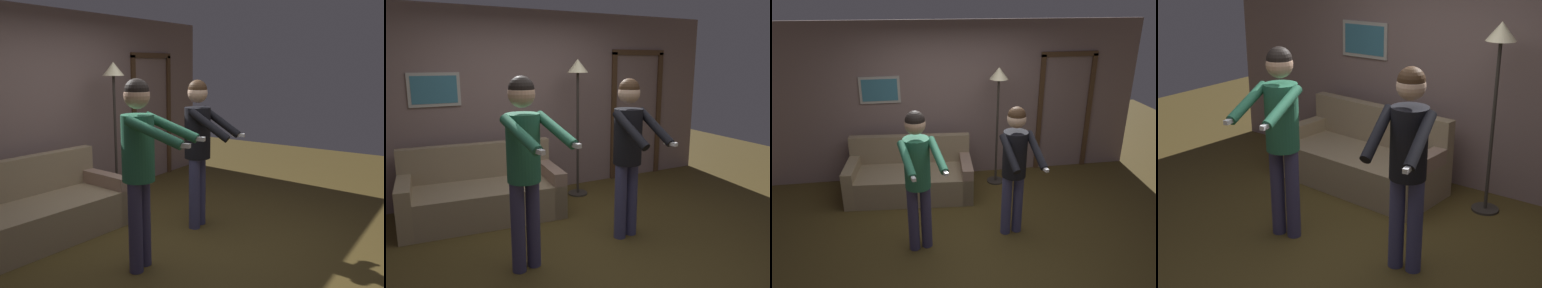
{
  "view_description": "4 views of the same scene",
  "coord_description": "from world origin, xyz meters",
  "views": [
    {
      "loc": [
        -3.53,
        -2.58,
        1.9
      ],
      "look_at": [
        0.17,
        -0.08,
        1.07
      ],
      "focal_mm": 40.0,
      "sensor_mm": 36.0,
      "label": 1
    },
    {
      "loc": [
        -1.69,
        -3.12,
        1.9
      ],
      "look_at": [
        -0.16,
        -0.13,
        1.15
      ],
      "focal_mm": 35.0,
      "sensor_mm": 36.0,
      "label": 2
    },
    {
      "loc": [
        -0.75,
        -3.99,
        2.96
      ],
      "look_at": [
        -0.09,
        0.13,
        1.28
      ],
      "focal_mm": 35.0,
      "sensor_mm": 36.0,
      "label": 3
    },
    {
      "loc": [
        2.46,
        -3.36,
        2.52
      ],
      "look_at": [
        0.01,
        0.03,
        1.03
      ],
      "focal_mm": 50.0,
      "sensor_mm": 36.0,
      "label": 4
    }
  ],
  "objects": [
    {
      "name": "person_standing_left",
      "position": [
        -0.67,
        -0.08,
        1.09
      ],
      "size": [
        0.53,
        0.75,
        1.78
      ],
      "color": "#3E3A61",
      "rests_on": "ground_plane"
    },
    {
      "name": "couch",
      "position": [
        -0.76,
        1.32,
        0.28
      ],
      "size": [
        1.96,
        1.0,
        0.87
      ],
      "color": "#968161",
      "rests_on": "ground_plane"
    },
    {
      "name": "person_standing_right",
      "position": [
        0.53,
        0.07,
        1.05
      ],
      "size": [
        0.5,
        0.64,
        1.73
      ],
      "color": "#434370",
      "rests_on": "ground_plane"
    },
    {
      "name": "back_wall_assembly",
      "position": [
        0.02,
        1.98,
        1.3
      ],
      "size": [
        6.4,
        0.1,
        2.6
      ],
      "color": "gray",
      "rests_on": "ground_plane"
    },
    {
      "name": "torchiere_lamp",
      "position": [
        0.67,
        1.52,
        1.55
      ],
      "size": [
        0.29,
        0.29,
        1.93
      ],
      "color": "#332D28",
      "rests_on": "ground_plane"
    },
    {
      "name": "ground_plane",
      "position": [
        0.0,
        0.0,
        0.0
      ],
      "size": [
        12.0,
        12.0,
        0.0
      ],
      "primitive_type": "plane",
      "color": "#4C3C1A"
    }
  ]
}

